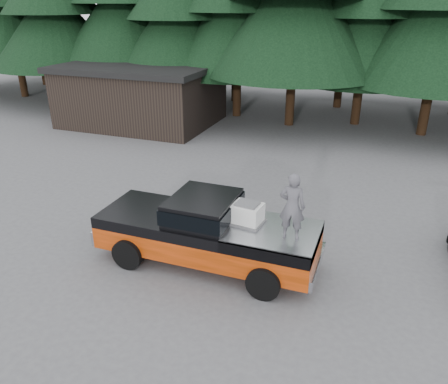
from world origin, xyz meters
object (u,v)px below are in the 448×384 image
(pickup_truck, at_px, (207,240))
(utility_building, at_px, (142,94))
(air_compressor, at_px, (247,214))
(man_on_bed, at_px, (292,207))

(pickup_truck, height_order, utility_building, utility_building)
(air_compressor, relative_size, utility_building, 0.09)
(air_compressor, xyz_separation_m, utility_building, (-10.15, 12.19, 0.08))
(pickup_truck, relative_size, man_on_bed, 3.61)
(man_on_bed, distance_m, utility_building, 16.92)
(pickup_truck, height_order, air_compressor, air_compressor)
(utility_building, bearing_deg, air_compressor, -50.20)
(man_on_bed, bearing_deg, air_compressor, -18.73)
(pickup_truck, distance_m, man_on_bed, 2.72)
(air_compressor, relative_size, man_on_bed, 0.44)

